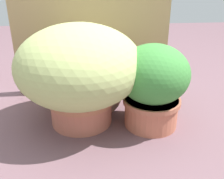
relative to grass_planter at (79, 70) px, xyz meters
The scene contains 6 objects.
ground_plane 0.32m from the grass_planter, 29.45° to the right, with size 6.00×6.00×0.00m, color #6C4E57.
cardboard_backdrop 0.44m from the grass_planter, 79.86° to the left, with size 0.99×0.03×0.84m, color tan.
grass_planter is the anchor object (origin of this frame).
leafy_planter 0.37m from the grass_planter, 10.10° to the right, with size 0.35×0.35×0.43m.
cat 0.24m from the grass_planter, 31.39° to the left, with size 0.32×0.32×0.32m.
mushroom_ornament_pink 0.23m from the grass_planter, 111.32° to the right, with size 0.10×0.10×0.12m.
Camera 1 is at (-0.05, -1.15, 0.73)m, focal length 40.99 mm.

